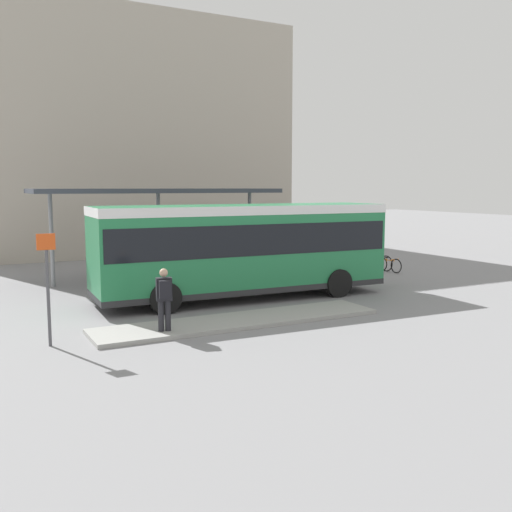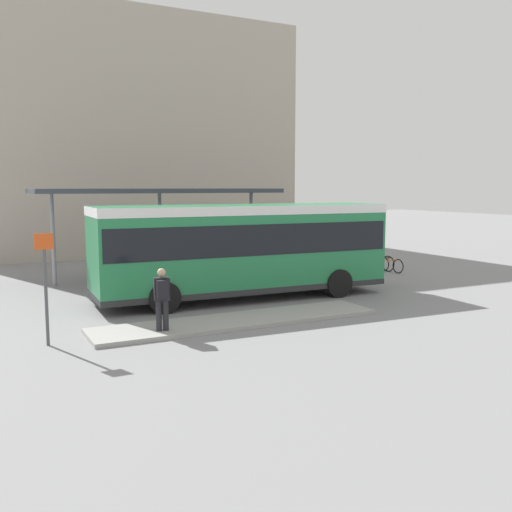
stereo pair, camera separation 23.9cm
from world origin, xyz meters
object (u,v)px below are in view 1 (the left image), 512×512
at_px(city_bus, 243,244).
at_px(pedestrian_waiting, 164,296).
at_px(bicycle_black, 367,261).
at_px(potted_planter_near_shelter, 282,266).
at_px(bicycle_orange, 389,265).
at_px(platform_sign, 48,284).
at_px(bicycle_yellow, 378,262).

distance_m(city_bus, pedestrian_waiting, 5.53).
bearing_deg(bicycle_black, potted_planter_near_shelter, -74.98).
distance_m(bicycle_orange, platform_sign, 16.84).
bearing_deg(potted_planter_near_shelter, pedestrian_waiting, -138.37).
relative_size(bicycle_yellow, bicycle_black, 1.13).
height_order(city_bus, platform_sign, city_bus).
bearing_deg(potted_planter_near_shelter, bicycle_orange, -5.22).
bearing_deg(city_bus, bicycle_yellow, 22.61).
relative_size(city_bus, bicycle_black, 6.74).
bearing_deg(potted_planter_near_shelter, platform_sign, -148.71).
bearing_deg(platform_sign, pedestrian_waiting, -7.44).
distance_m(pedestrian_waiting, bicycle_yellow, 14.59).
bearing_deg(bicycle_black, pedestrian_waiting, -54.22).
distance_m(bicycle_yellow, potted_planter_near_shelter, 5.40).
height_order(city_bus, potted_planter_near_shelter, city_bus).
xyz_separation_m(bicycle_black, potted_planter_near_shelter, (-5.32, -0.92, 0.23)).
relative_size(city_bus, potted_planter_near_shelter, 9.51).
xyz_separation_m(city_bus, bicycle_orange, (8.82, 2.54, -1.58)).
bearing_deg(city_bus, bicycle_orange, 18.28).
bearing_deg(pedestrian_waiting, bicycle_yellow, -51.11).
bearing_deg(platform_sign, potted_planter_near_shelter, 31.29).
bearing_deg(bicycle_black, bicycle_yellow, 10.77).
distance_m(bicycle_black, platform_sign, 17.25).
xyz_separation_m(city_bus, bicycle_black, (8.68, 3.96, -1.58)).
distance_m(city_bus, bicycle_yellow, 9.45).
bearing_deg(pedestrian_waiting, bicycle_orange, -53.76).
bearing_deg(bicycle_black, bicycle_orange, 10.87).
distance_m(city_bus, bicycle_orange, 9.31).
xyz_separation_m(bicycle_orange, bicycle_yellow, (-0.07, 0.71, 0.04)).
xyz_separation_m(pedestrian_waiting, platform_sign, (-2.84, 0.37, 0.48)).
height_order(bicycle_yellow, bicycle_black, bicycle_yellow).
xyz_separation_m(pedestrian_waiting, bicycle_yellow, (12.86, 6.85, -0.70)).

